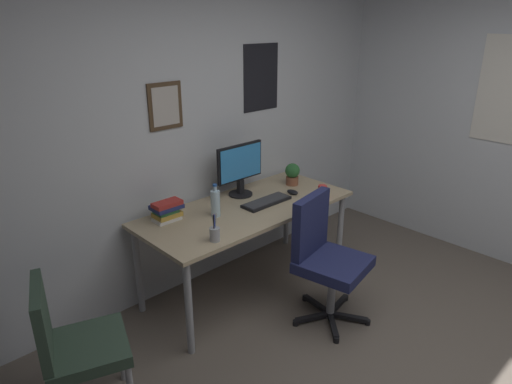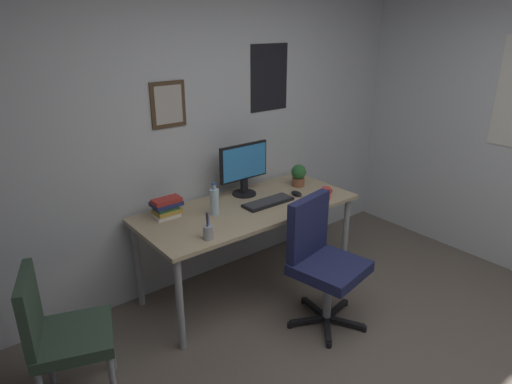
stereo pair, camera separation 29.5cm
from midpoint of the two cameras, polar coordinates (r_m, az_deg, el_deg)
wall_back at (r=3.65m, az=-9.58°, el=8.00°), size 4.40×0.10×2.60m
desk at (r=3.55m, az=-3.49°, el=-2.93°), size 1.75×0.77×0.74m
office_chair at (r=3.29m, az=6.14°, el=-7.79°), size 0.58×0.57×0.95m
side_chair at (r=2.76m, az=-25.34°, el=-17.03°), size 0.54×0.53×0.88m
monitor at (r=3.68m, az=-4.35°, el=3.08°), size 0.46×0.20×0.43m
keyboard at (r=3.58m, az=-1.01°, el=-1.29°), size 0.43×0.15×0.03m
computer_mouse at (r=3.76m, az=2.45°, el=-0.05°), size 0.06×0.11×0.04m
water_bottle at (r=3.34m, az=-7.71°, el=-1.41°), size 0.07×0.07×0.25m
coffee_mug_near at (r=3.71m, az=6.22°, el=0.09°), size 0.11×0.07×0.10m
potted_plant at (r=3.95m, az=2.52°, el=2.35°), size 0.13×0.13×0.19m
pen_cup at (r=2.99m, az=-8.11°, el=-5.30°), size 0.07×0.07×0.20m
book_stack_left at (r=3.35m, az=-13.78°, el=-2.33°), size 0.22×0.15×0.15m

